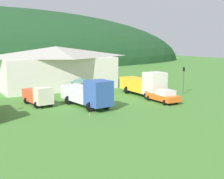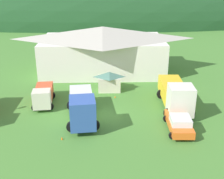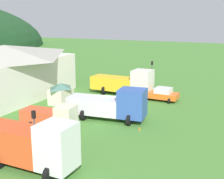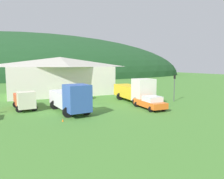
# 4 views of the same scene
# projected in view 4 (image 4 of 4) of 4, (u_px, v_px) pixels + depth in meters

# --- Properties ---
(ground_plane) EXTENTS (200.00, 200.00, 0.00)m
(ground_plane) POSITION_uv_depth(u_px,v_px,m) (87.00, 109.00, 26.32)
(ground_plane) COLOR #477F33
(forested_hill_backdrop) EXTENTS (152.75, 60.00, 37.81)m
(forested_hill_backdrop) POSITION_uv_depth(u_px,v_px,m) (34.00, 77.00, 93.81)
(forested_hill_backdrop) COLOR #1E4723
(forested_hill_backdrop) RESTS_ON ground
(depot_building) EXTENTS (19.29, 10.56, 6.85)m
(depot_building) POSITION_uv_depth(u_px,v_px,m) (60.00, 75.00, 39.30)
(depot_building) COLOR white
(depot_building) RESTS_ON ground
(play_shed_cream) EXTENTS (3.00, 2.17, 2.52)m
(play_shed_cream) POSITION_uv_depth(u_px,v_px,m) (76.00, 92.00, 32.87)
(play_shed_cream) COLOR beige
(play_shed_cream) RESTS_ON ground
(light_truck_cream) EXTENTS (2.71, 5.43, 2.34)m
(light_truck_cream) POSITION_uv_depth(u_px,v_px,m) (24.00, 100.00, 26.00)
(light_truck_cream) COLOR beige
(light_truck_cream) RESTS_ON ground
(box_truck_blue) EXTENTS (3.69, 8.24, 3.37)m
(box_truck_blue) POSITION_uv_depth(u_px,v_px,m) (70.00, 98.00, 24.21)
(box_truck_blue) COLOR #3356AD
(box_truck_blue) RESTS_ON ground
(heavy_rig_striped) EXTENTS (3.46, 8.51, 3.56)m
(heavy_rig_striped) POSITION_uv_depth(u_px,v_px,m) (135.00, 91.00, 30.86)
(heavy_rig_striped) COLOR silver
(heavy_rig_striped) RESTS_ON ground
(service_pickup_orange) EXTENTS (2.54, 4.94, 1.66)m
(service_pickup_orange) POSITION_uv_depth(u_px,v_px,m) (150.00, 102.00, 26.19)
(service_pickup_orange) COLOR orange
(service_pickup_orange) RESTS_ON ground
(traffic_light_east) EXTENTS (0.20, 0.32, 3.94)m
(traffic_light_east) POSITION_uv_depth(u_px,v_px,m) (174.00, 85.00, 31.57)
(traffic_light_east) COLOR #4C4C51
(traffic_light_east) RESTS_ON ground
(traffic_cone_near_pickup) EXTENTS (0.36, 0.36, 0.45)m
(traffic_cone_near_pickup) POSITION_uv_depth(u_px,v_px,m) (85.00, 102.00, 31.16)
(traffic_cone_near_pickup) COLOR orange
(traffic_cone_near_pickup) RESTS_ON ground
(traffic_cone_mid_row) EXTENTS (0.36, 0.36, 0.59)m
(traffic_cone_mid_row) POSITION_uv_depth(u_px,v_px,m) (63.00, 122.00, 20.49)
(traffic_cone_mid_row) COLOR orange
(traffic_cone_mid_row) RESTS_ON ground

